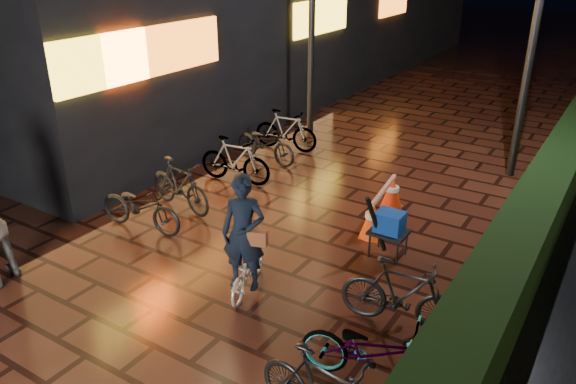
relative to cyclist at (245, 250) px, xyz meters
The scene contains 8 objects.
ground 0.82m from the cyclist, 118.63° to the right, with size 80.00×80.00×0.00m, color #381911.
hedge 8.16m from the cyclist, 67.96° to the left, with size 0.70×20.00×1.00m, color black.
lamp_post_hedge 7.16m from the cyclist, 71.71° to the left, with size 0.53×0.29×5.69m.
cyclist is the anchor object (origin of this frame).
traffic_barrier 3.06m from the cyclist, 76.25° to the left, with size 0.56×1.58×0.64m.
cart_assembly 2.30m from the cyclist, 56.97° to the left, with size 0.57×0.58×1.06m.
parked_bikes_storefront 3.88m from the cyclist, 132.00° to the left, with size 1.79×5.32×0.94m.
parked_bikes_hedge 2.23m from the cyclist, 16.67° to the right, with size 1.75×2.62×0.94m.
Camera 1 is at (4.24, -4.80, 4.44)m, focal length 35.00 mm.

